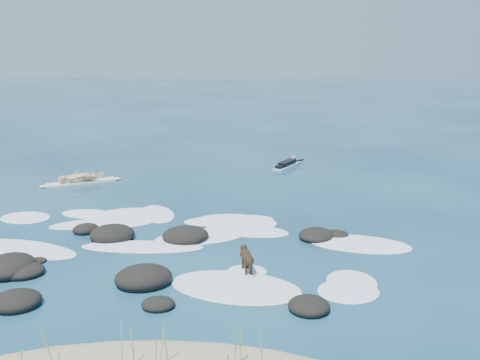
{
  "coord_description": "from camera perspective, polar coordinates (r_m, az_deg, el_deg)",
  "views": [
    {
      "loc": [
        1.82,
        -15.84,
        6.01
      ],
      "look_at": [
        1.22,
        4.0,
        0.9
      ],
      "focal_mm": 40.0,
      "sensor_mm": 36.0,
      "label": 1
    }
  ],
  "objects": [
    {
      "name": "standing_surfer_rig",
      "position": [
        24.33,
        -16.7,
        1.44
      ],
      "size": [
        3.29,
        1.88,
        2.01
      ],
      "rotation": [
        0.0,
        0.0,
        0.47
      ],
      "color": "#EFE6BF",
      "rests_on": "ground"
    },
    {
      "name": "paddling_surfer_rig",
      "position": [
        26.79,
        5.07,
        1.73
      ],
      "size": [
        1.62,
        2.27,
        0.42
      ],
      "rotation": [
        0.0,
        0.0,
        1.06
      ],
      "color": "white",
      "rests_on": "ground"
    },
    {
      "name": "breaking_foam",
      "position": [
        17.12,
        -5.6,
        -6.16
      ],
      "size": [
        14.1,
        8.45,
        0.12
      ],
      "color": "white",
      "rests_on": "ground"
    },
    {
      "name": "ground",
      "position": [
        17.04,
        -4.54,
        -6.26
      ],
      "size": [
        160.0,
        160.0,
        0.0
      ],
      "primitive_type": "plane",
      "color": "#0A2642",
      "rests_on": "ground"
    },
    {
      "name": "dog",
      "position": [
        14.44,
        0.7,
        -8.19
      ],
      "size": [
        0.44,
        1.07,
        0.69
      ],
      "rotation": [
        0.0,
        0.0,
        1.81
      ],
      "color": "black",
      "rests_on": "ground"
    },
    {
      "name": "reef_rocks",
      "position": [
        15.44,
        -15.49,
        -8.55
      ],
      "size": [
        11.92,
        6.25,
        0.62
      ],
      "color": "black",
      "rests_on": "ground"
    }
  ]
}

